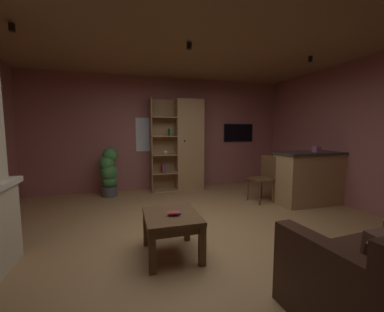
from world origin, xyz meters
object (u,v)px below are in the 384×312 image
(coffee_table, at_px, (172,222))
(table_book_1, at_px, (173,213))
(bookshelf_cabinet, at_px, (186,146))
(table_book_0, at_px, (175,213))
(tissue_box, at_px, (317,149))
(kitchen_bar_counter, at_px, (315,177))
(wall_mounted_tv, at_px, (238,133))
(potted_floor_plant, at_px, (109,171))
(dining_chair, at_px, (264,175))

(coffee_table, bearing_deg, table_book_1, -78.90)
(bookshelf_cabinet, distance_m, table_book_0, 3.15)
(table_book_1, bearing_deg, tissue_box, 20.57)
(kitchen_bar_counter, relative_size, table_book_1, 12.50)
(tissue_box, distance_m, table_book_0, 3.22)
(table_book_0, bearing_deg, coffee_table, 179.12)
(wall_mounted_tv, bearing_deg, potted_floor_plant, -173.30)
(kitchen_bar_counter, bearing_deg, tissue_box, -127.63)
(bookshelf_cabinet, xyz_separation_m, dining_chair, (1.25, -1.42, -0.53))
(bookshelf_cabinet, distance_m, kitchen_bar_counter, 2.84)
(table_book_1, bearing_deg, potted_floor_plant, 106.14)
(potted_floor_plant, distance_m, wall_mounted_tv, 3.38)
(bookshelf_cabinet, height_order, coffee_table, bookshelf_cabinet)
(table_book_0, xyz_separation_m, dining_chair, (2.17, 1.54, 0.04))
(coffee_table, bearing_deg, kitchen_bar_counter, 20.66)
(kitchen_bar_counter, xyz_separation_m, coffee_table, (-3.08, -1.16, -0.12))
(dining_chair, bearing_deg, tissue_box, -29.57)
(table_book_0, relative_size, potted_floor_plant, 0.13)
(dining_chair, bearing_deg, potted_floor_plant, 157.52)
(kitchen_bar_counter, xyz_separation_m, potted_floor_plant, (-3.89, 1.62, 0.04))
(dining_chair, xyz_separation_m, potted_floor_plant, (-3.01, 1.25, 0.02))
(kitchen_bar_counter, bearing_deg, table_book_1, -158.46)
(wall_mounted_tv, bearing_deg, tissue_box, -74.76)
(kitchen_bar_counter, height_order, wall_mounted_tv, wall_mounted_tv)
(kitchen_bar_counter, height_order, coffee_table, kitchen_bar_counter)
(tissue_box, distance_m, dining_chair, 1.08)
(kitchen_bar_counter, height_order, tissue_box, tissue_box)
(table_book_1, relative_size, dining_chair, 0.14)
(potted_floor_plant, bearing_deg, bookshelf_cabinet, 5.60)
(table_book_1, xyz_separation_m, wall_mounted_tv, (2.43, 3.22, 0.86))
(coffee_table, relative_size, dining_chair, 0.75)
(table_book_0, xyz_separation_m, potted_floor_plant, (-0.84, 2.78, 0.06))
(potted_floor_plant, bearing_deg, wall_mounted_tv, 6.70)
(bookshelf_cabinet, distance_m, dining_chair, 1.97)
(kitchen_bar_counter, bearing_deg, table_book_0, -159.12)
(table_book_0, relative_size, dining_chair, 0.15)
(bookshelf_cabinet, height_order, wall_mounted_tv, bookshelf_cabinet)
(bookshelf_cabinet, relative_size, wall_mounted_tv, 2.65)
(coffee_table, relative_size, table_book_1, 5.56)
(tissue_box, distance_m, coffee_table, 3.27)
(coffee_table, height_order, table_book_0, table_book_0)
(wall_mounted_tv, bearing_deg, dining_chair, -98.50)
(table_book_1, relative_size, potted_floor_plant, 0.12)
(tissue_box, xyz_separation_m, potted_floor_plant, (-3.82, 1.71, -0.52))
(coffee_table, xyz_separation_m, table_book_1, (0.01, -0.05, 0.12))
(table_book_1, bearing_deg, kitchen_bar_counter, 21.54)
(dining_chair, relative_size, potted_floor_plant, 0.87)
(kitchen_bar_counter, height_order, table_book_1, kitchen_bar_counter)
(tissue_box, distance_m, table_book_1, 3.26)
(potted_floor_plant, xyz_separation_m, wall_mounted_tv, (3.25, 0.38, 0.82))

